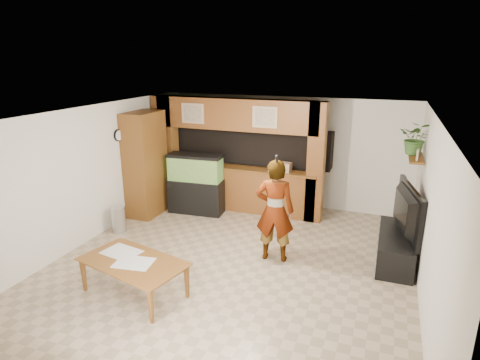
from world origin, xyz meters
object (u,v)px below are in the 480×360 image
at_px(television, 400,210).
at_px(dining_table, 133,278).
at_px(person, 275,211).
at_px(aquarium, 196,184).
at_px(pantry_cabinet, 145,164).

relative_size(television, dining_table, 0.94).
xyz_separation_m(person, dining_table, (-1.67, -1.86, -0.64)).
bearing_deg(television, dining_table, 112.70).
bearing_deg(television, aquarium, 67.05).
height_order(pantry_cabinet, person, pantry_cabinet).
bearing_deg(aquarium, dining_table, -84.17).
xyz_separation_m(pantry_cabinet, television, (5.35, -0.44, -0.21)).
height_order(television, dining_table, television).
distance_m(pantry_cabinet, person, 3.51).
bearing_deg(person, aquarium, -41.10).
bearing_deg(person, pantry_cabinet, -25.74).
bearing_deg(dining_table, aquarium, 113.41).
bearing_deg(aquarium, person, -38.34).
relative_size(pantry_cabinet, aquarium, 1.69).
xyz_separation_m(television, person, (-2.03, -0.67, -0.04)).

